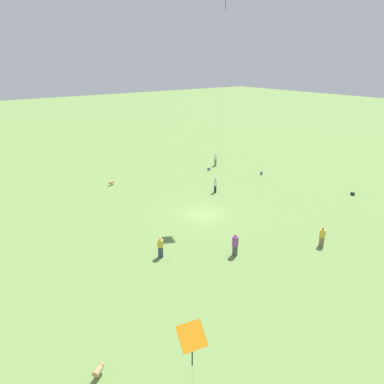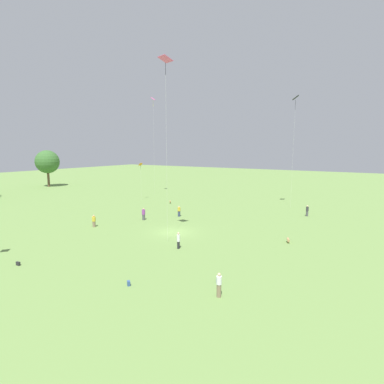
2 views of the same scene
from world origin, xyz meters
name	(u,v)px [view 1 (image 1 of 2)]	position (x,y,z in m)	size (l,w,h in m)	color
ground_plane	(203,214)	(0.00, 0.00, 0.00)	(240.00, 240.00, 0.00)	#6B8E47
person_1	(322,237)	(-3.59, 10.66, 0.79)	(0.67, 0.67, 1.64)	#847056
person_2	(235,245)	(2.97, 7.62, 0.87)	(0.61, 0.61, 1.79)	#4C4C51
person_3	(215,185)	(-4.88, -4.01, 0.89)	(0.43, 0.43, 1.76)	#232328
person_4	(160,247)	(7.65, 4.47, 0.81)	(0.62, 0.62, 1.66)	#333D5B
person_6	(215,160)	(-11.93, -12.32, 0.89)	(0.48, 0.48, 1.78)	#847056
kite_0	(192,345)	(15.92, 19.47, 7.02)	(0.81, 0.66, 7.59)	orange
dog_0	(99,370)	(15.98, 12.24, 0.38)	(0.71, 0.60, 0.56)	tan
dog_1	(111,182)	(3.27, -13.31, 0.35)	(0.86, 0.52, 0.52)	tan
picnic_bag_0	(353,194)	(-16.33, 5.68, 0.17)	(0.21, 0.44, 0.34)	#262628
picnic_bag_1	(261,173)	(-14.04, -5.64, 0.19)	(0.34, 0.35, 0.39)	#33518C
picnic_bag_2	(209,169)	(-9.87, -11.21, 0.15)	(0.38, 0.25, 0.31)	#33518C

